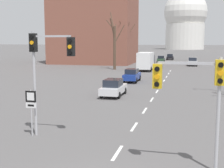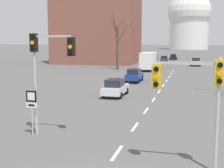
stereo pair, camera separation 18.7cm
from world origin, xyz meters
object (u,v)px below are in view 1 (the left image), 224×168
Objects in this scene: sedan_far_left at (132,75)px; delivery_truck at (146,61)px; route_sign_post at (31,105)px; sedan_mid_centre at (161,59)px; sedan_near_right at (193,62)px; sedan_far_right at (170,57)px; traffic_signal_near_right at (196,85)px; traffic_signal_near_left at (46,57)px; sedan_near_left at (114,87)px.

sedan_far_left is 0.61× the size of delivery_truck.
route_sign_post reaches higher than sedan_mid_centre.
sedan_mid_centre is (-7.31, 9.96, -0.10)m from sedan_near_right.
route_sign_post is 0.63× the size of sedan_near_right.
delivery_truck reaches higher than sedan_mid_centre.
route_sign_post is 71.76m from sedan_far_right.
traffic_signal_near_right is at bearing -83.81° from sedan_mid_centre.
traffic_signal_near_left is 2.67m from route_sign_post.
traffic_signal_near_left is at bearing -90.91° from sedan_far_left.
sedan_mid_centre is 37.81m from sedan_far_left.
sedan_far_left is at bearing 90.76° from sedan_near_left.
traffic_signal_near_right is 1.78× the size of route_sign_post.
traffic_signal_near_right reaches higher than route_sign_post.
sedan_near_left is at bearing -89.24° from sedan_far_left.
traffic_signal_near_left reaches higher than sedan_far_left.
traffic_signal_near_left is 23.44m from sedan_far_left.
traffic_signal_near_right is at bearing -85.87° from sedan_far_right.
sedan_near_right is at bearing 80.28° from route_sign_post.
sedan_near_right is 1.06× the size of sedan_mid_centre.
sedan_near_right is at bearing -74.28° from sedan_far_right.
sedan_far_right is at bearing 87.84° from sedan_far_left.
traffic_signal_near_right is (7.54, -2.73, -0.83)m from traffic_signal_near_left.
sedan_mid_centre is at bearing -98.48° from sedan_far_right.
sedan_near_right is 0.96× the size of sedan_far_right.
traffic_signal_near_left is at bearing -90.59° from sedan_mid_centre.
sedan_near_right is (7.94, 51.04, -3.36)m from traffic_signal_near_left.
sedan_near_left is 25.79m from delivery_truck.
sedan_far_left is at bearing -88.75° from delivery_truck.
sedan_near_right reaches higher than sedan_far_left.
sedan_near_left is at bearing -88.95° from delivery_truck.
sedan_mid_centre is at bearing 96.19° from traffic_signal_near_right.
traffic_signal_near_left is 1.46× the size of sedan_mid_centre.
route_sign_post is at bearing -95.88° from sedan_near_left.
route_sign_post is at bearing -165.09° from traffic_signal_near_left.
traffic_signal_near_left is at bearing -90.05° from delivery_truck.
traffic_signal_near_left is 1.32× the size of sedan_far_right.
delivery_truck is at bearing 88.71° from route_sign_post.
sedan_near_right is (7.43, 38.20, 0.08)m from sedan_near_left.
traffic_signal_near_left is 1.29× the size of sedan_near_left.
sedan_near_left is 0.60× the size of delivery_truck.
traffic_signal_near_right is at bearing -19.87° from traffic_signal_near_left.
traffic_signal_near_left reaches higher than traffic_signal_near_right.
delivery_truck reaches higher than sedan_far_right.
sedan_near_right is 0.56× the size of delivery_truck.
sedan_far_right reaches higher than sedan_mid_centre.
delivery_truck is at bearing -91.52° from sedan_mid_centre.
sedan_near_left is at bearing -91.64° from sedan_far_right.
sedan_mid_centre is 0.91× the size of sedan_far_right.
sedan_mid_centre is at bearing 89.86° from sedan_near_left.
sedan_near_left reaches higher than sedan_far_right.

